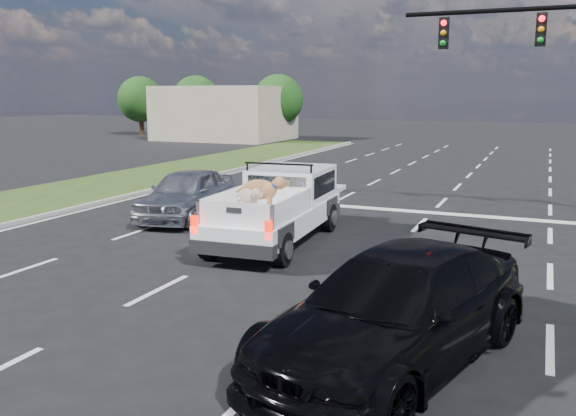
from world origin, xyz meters
name	(u,v)px	position (x,y,z in m)	size (l,w,h in m)	color
ground	(238,302)	(0.00, 0.00, 0.00)	(160.00, 160.00, 0.00)	black
road_markings	(347,230)	(0.00, 6.56, 0.01)	(17.75, 60.00, 0.01)	silver
grass_median_left	(22,203)	(-11.50, 6.00, 0.05)	(5.00, 60.00, 0.10)	#263E13
curb_left	(78,208)	(-9.05, 6.00, 0.07)	(0.15, 60.00, 0.14)	gray
building_left	(225,113)	(-20.00, 36.00, 2.20)	(10.00, 8.00, 4.40)	#C3B695
tree_far_a	(140,99)	(-30.00, 38.00, 3.29)	(4.20, 4.20, 5.40)	#332114
tree_far_b	(196,100)	(-24.00, 38.00, 3.29)	(4.20, 4.20, 5.40)	#332114
tree_far_c	(278,100)	(-16.00, 38.00, 3.29)	(4.20, 4.20, 5.40)	#332114
pickup_truck	(278,205)	(-1.22, 4.57, 0.94)	(2.31, 5.52, 2.03)	black
silver_sedan	(187,193)	(-5.00, 6.24, 0.77)	(1.81, 4.50, 1.53)	#B7BABF
black_coupe	(397,310)	(3.24, -1.40, 0.79)	(2.20, 5.41, 1.57)	black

